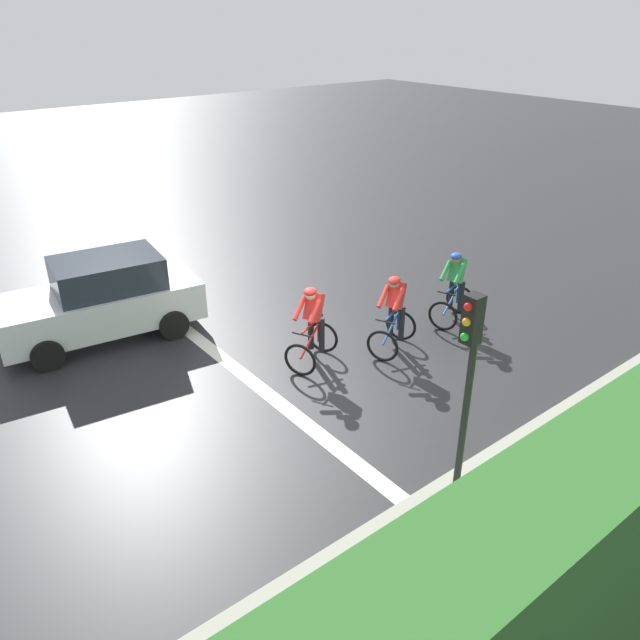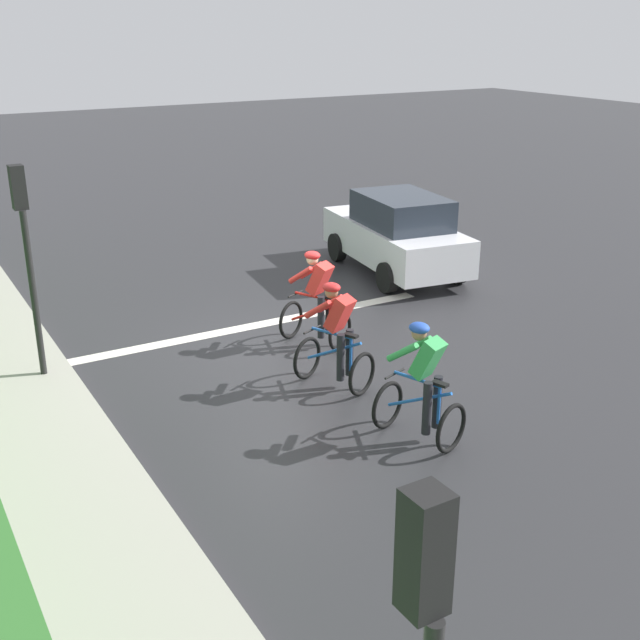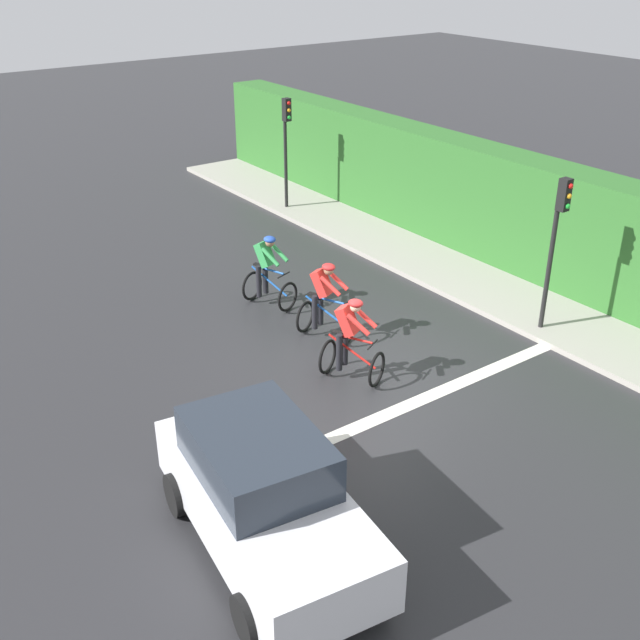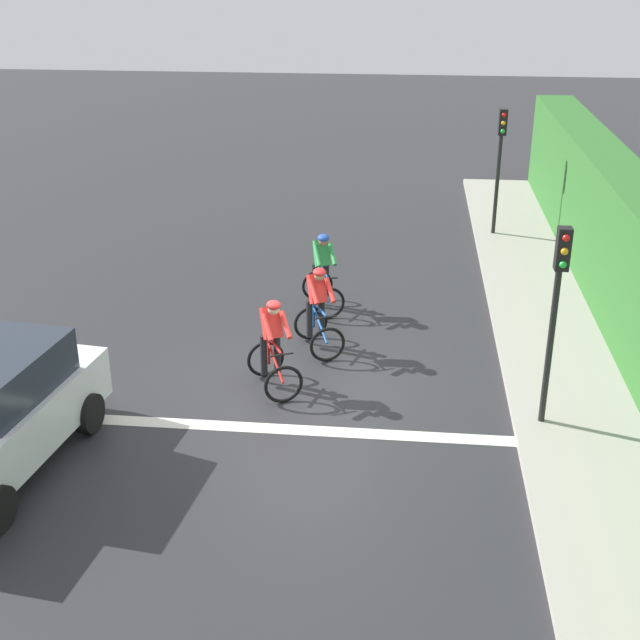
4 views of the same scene
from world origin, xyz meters
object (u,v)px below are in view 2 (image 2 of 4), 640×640
cyclist_lead (422,386)px  traffic_light_near_crossing (26,242)px  car_white (397,234)px  cyclist_second (336,339)px  cyclist_mid (317,301)px

cyclist_lead → traffic_light_near_crossing: bearing=-49.0°
cyclist_lead → car_white: bearing=-122.7°
cyclist_lead → cyclist_second: bearing=-86.6°
cyclist_second → car_white: size_ratio=0.39×
cyclist_mid → car_white: bearing=-142.3°
cyclist_lead → cyclist_mid: bearing=-97.6°
car_white → cyclist_lead: bearing=57.3°
car_white → cyclist_mid: bearing=37.7°
cyclist_second → cyclist_mid: bearing=-110.2°
cyclist_second → cyclist_mid: (-0.60, -1.63, 0.00)m
cyclist_second → traffic_light_near_crossing: (3.82, -2.54, 1.43)m
cyclist_lead → cyclist_second: 1.99m
cyclist_second → traffic_light_near_crossing: size_ratio=0.50×
car_white → cyclist_second: bearing=46.3°
car_white → traffic_light_near_crossing: (8.05, 1.89, 1.35)m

